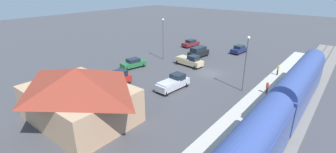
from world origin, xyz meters
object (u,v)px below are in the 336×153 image
pickup_silver (173,83)px  sedan_green (133,63)px  pedestrian_on_platform (267,87)px  passenger_train (278,112)px  station_building (79,94)px  suv_black (198,52)px  sedan_navy (239,49)px  sedan_maroon (191,43)px  suv_red (115,79)px  light_pole_near_platform (246,58)px  light_pole_lot_center (163,34)px  pickup_tan (190,61)px  pedestrian_waiting_far (278,69)px

pickup_silver → sedan_green: bearing=-15.0°
pedestrian_on_platform → sedan_green: pedestrian_on_platform is taller
pickup_silver → pedestrian_on_platform: bearing=-150.6°
passenger_train → pickup_silver: 15.27m
station_building → pedestrian_on_platform: station_building is taller
suv_black → sedan_green: suv_black is taller
sedan_navy → sedan_green: 24.06m
sedan_navy → pickup_silver: bearing=91.0°
passenger_train → sedan_maroon: bearing=-43.8°
pedestrian_on_platform → suv_red: (18.65, 10.76, -0.13)m
light_pole_near_platform → light_pole_lot_center: (18.50, -4.71, 0.13)m
pedestrian_on_platform → sedan_maroon: size_ratio=0.36×
station_building → pickup_silver: size_ratio=2.27×
light_pole_near_platform → light_pole_lot_center: size_ratio=0.97×
pickup_tan → light_pole_near_platform: 13.56m
passenger_train → sedan_green: 27.09m
sedan_green → sedan_maroon: bearing=-88.7°
sedan_green → light_pole_lot_center: 8.50m
sedan_navy → sedan_green: bearing=62.7°
suv_red → station_building: bearing=117.1°
suv_red → sedan_maroon: suv_red is taller
pickup_silver → suv_red: bearing=30.8°
sedan_maroon → sedan_green: size_ratio=0.99×
pedestrian_on_platform → pickup_silver: 12.85m
pickup_silver → light_pole_lot_center: bearing=-44.8°
sedan_green → pickup_tan: size_ratio=0.86×
light_pole_near_platform → light_pole_lot_center: bearing=-14.3°
pedestrian_waiting_far → light_pole_lot_center: light_pole_lot_center is taller
passenger_train → suv_red: 22.42m
pedestrian_on_platform → light_pole_near_platform: bearing=11.4°
pedestrian_on_platform → pedestrian_waiting_far: size_ratio=1.00×
passenger_train → pickup_tan: passenger_train is taller
sedan_maroon → light_pole_lot_center: bearing=96.8°
suv_black → suv_red: bearing=85.2°
passenger_train → pedestrian_on_platform: size_ratio=22.06×
pedestrian_waiting_far → sedan_navy: bearing=-42.4°
pedestrian_waiting_far → pedestrian_on_platform: bearing=96.0°
station_building → light_pole_near_platform: size_ratio=1.59×
passenger_train → light_pole_near_platform: (6.80, -8.78, 2.10)m
station_building → suv_black: size_ratio=2.48×
station_building → suv_black: (2.58, -29.00, -2.00)m
pickup_silver → sedan_maroon: bearing=-62.2°
suv_red → light_pole_lot_center: size_ratio=0.62×
station_building → suv_red: (4.31, -8.43, -2.00)m
suv_red → pickup_tan: 15.14m
pedestrian_waiting_far → pickup_tan: bearing=16.8°
pedestrian_waiting_far → suv_red: size_ratio=0.34×
pedestrian_on_platform → suv_red: 21.54m
pedestrian_on_platform → light_pole_lot_center: size_ratio=0.21×
passenger_train → suv_black: passenger_train is taller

